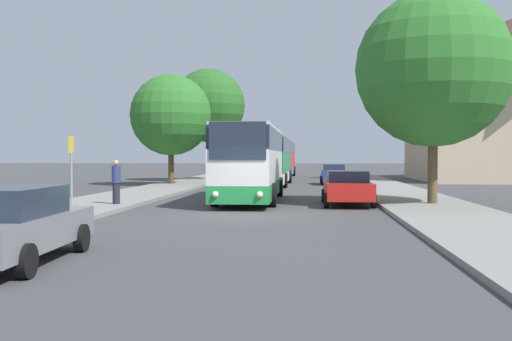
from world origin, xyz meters
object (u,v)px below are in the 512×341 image
bus_stop_sign (71,164)px  tree_right_near (433,70)px  pedestrian_waiting_near (116,182)px  tree_left_near (208,106)px  parked_car_left_curb (9,224)px  tree_left_far (171,115)px  bus_rear (279,158)px  bus_front (251,162)px  bus_middle (270,160)px  parked_car_right_far (334,174)px  parked_car_right_near (347,187)px

bus_stop_sign → tree_right_near: size_ratio=0.31×
bus_stop_sign → pedestrian_waiting_near: 3.24m
pedestrian_waiting_near → tree_right_near: size_ratio=0.21×
pedestrian_waiting_near → tree_right_near: (13.07, 1.52, 4.65)m
pedestrian_waiting_near → tree_left_near: (-0.49, 25.75, 5.26)m
parked_car_left_curb → tree_left_far: bearing=94.4°
bus_rear → parked_car_left_curb: (-3.00, -48.19, -1.09)m
bus_rear → parked_car_left_curb: bearing=-91.8°
bus_front → tree_left_near: (-5.68, 21.72, 4.49)m
parked_car_left_curb → pedestrian_waiting_near: (-2.02, 12.76, 0.28)m
pedestrian_waiting_near → bus_middle: bearing=-165.6°
parked_car_right_far → bus_rear: bearing=-72.6°
parked_car_right_near → tree_left_far: (-11.45, 16.05, 4.26)m
bus_front → tree_left_far: (-7.08, 13.98, 3.20)m
parked_car_left_curb → tree_right_near: (11.04, 14.27, 4.93)m
bus_rear → tree_left_far: bearing=-109.9°
parked_car_left_curb → tree_left_far: tree_left_far is taller
bus_front → bus_stop_sign: 9.20m
parked_car_right_far → bus_stop_sign: bus_stop_sign is taller
tree_left_far → parked_car_right_near: bearing=-54.5°
parked_car_left_curb → parked_car_right_near: (7.54, 14.71, -0.01)m
tree_left_far → parked_car_left_curb: bearing=-82.8°
bus_stop_sign → pedestrian_waiting_near: (0.65, 3.08, -0.77)m
parked_car_right_near → bus_stop_sign: (-10.21, -5.03, 1.06)m
bus_middle → parked_car_right_near: (4.42, -17.11, -1.04)m
pedestrian_waiting_near → tree_right_near: tree_right_near is taller
bus_front → parked_car_right_near: size_ratio=2.45×
parked_car_right_far → pedestrian_waiting_near: (-9.77, -20.69, 0.28)m
bus_middle → pedestrian_waiting_near: (-5.14, -19.07, -0.75)m
tree_left_far → parked_car_right_far: bearing=13.0°
bus_front → bus_rear: bus_rear is taller
bus_middle → pedestrian_waiting_near: bearing=-104.4°
bus_stop_sign → tree_left_near: bearing=89.7°
bus_front → parked_car_left_curb: bus_front is taller
tree_left_far → tree_right_near: tree_right_near is taller
bus_stop_sign → tree_right_near: tree_right_near is taller
bus_middle → pedestrian_waiting_near: size_ratio=6.47×
parked_car_right_far → tree_left_near: bearing=-26.7°
bus_front → pedestrian_waiting_near: (-5.19, -4.03, -0.77)m
bus_front → pedestrian_waiting_near: 6.62m
bus_rear → bus_stop_sign: (-5.67, -38.52, -0.04)m
bus_middle → parked_car_right_near: bearing=-74.8°
bus_middle → parked_car_right_far: size_ratio=2.95×
bus_front → parked_car_right_near: bearing=-25.6°
bus_middle → bus_rear: bus_rear is taller
bus_rear → parked_car_right_far: (4.75, -14.74, -1.09)m
bus_stop_sign → parked_car_right_near: bearing=26.2°
bus_middle → bus_stop_sign: bearing=-103.9°
parked_car_left_curb → parked_car_right_far: bearing=74.1°
bus_middle → parked_car_left_curb: bearing=-94.9°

